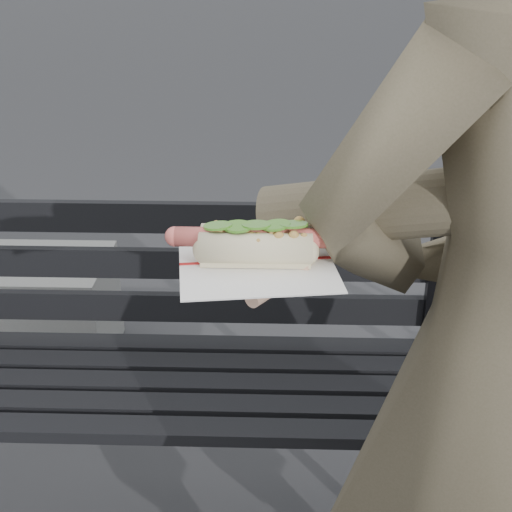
# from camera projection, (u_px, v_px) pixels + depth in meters

# --- Properties ---
(park_bench) EXTENTS (1.50, 0.44, 0.88)m
(park_bench) POSITION_uv_depth(u_px,v_px,m) (167.00, 350.00, 1.81)
(park_bench) COLOR black
(park_bench) RESTS_ON ground
(person) EXTENTS (0.74, 0.58, 1.80)m
(person) POSITION_uv_depth(u_px,v_px,m) (512.00, 380.00, 1.04)
(person) COLOR #4A4431
(person) RESTS_ON ground
(held_hotdog) EXTENTS (0.62, 0.30, 0.20)m
(held_hotdog) POSITION_uv_depth(u_px,v_px,m) (400.00, 216.00, 0.92)
(held_hotdog) COLOR #4A4431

